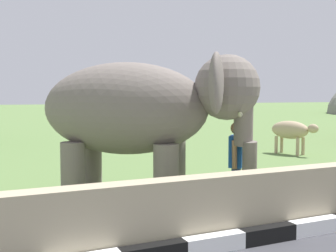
# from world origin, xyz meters

# --- Properties ---
(barrier_parapet) EXTENTS (28.00, 0.36, 1.00)m
(barrier_parapet) POSITION_xyz_m (2.00, 4.50, 0.50)
(barrier_parapet) COLOR tan
(barrier_parapet) RESTS_ON ground_plane
(elephant) EXTENTS (3.95, 3.59, 2.87)m
(elephant) POSITION_xyz_m (2.70, 6.55, 1.86)
(elephant) COLOR slate
(elephant) RESTS_ON ground_plane
(person_handler) EXTENTS (0.50, 0.56, 1.66)m
(person_handler) POSITION_xyz_m (4.27, 5.89, 0.93)
(person_handler) COLOR navy
(person_handler) RESTS_ON ground_plane
(cow_near) EXTENTS (1.01, 1.92, 1.23)m
(cow_near) POSITION_xyz_m (10.33, 11.44, 0.87)
(cow_near) COLOR tan
(cow_near) RESTS_ON ground_plane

